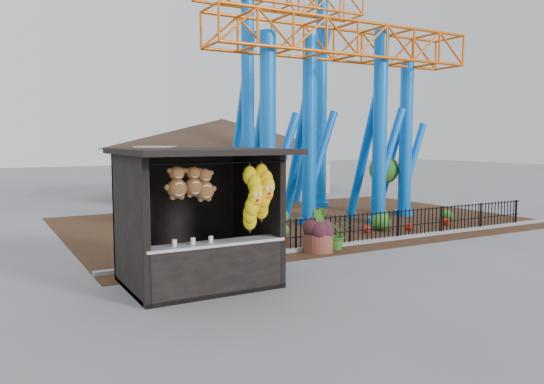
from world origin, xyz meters
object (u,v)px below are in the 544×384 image
terracotta_planter (318,243)px  potted_plant (336,234)px  prize_booth (202,220)px  roller_coaster (319,63)px

terracotta_planter → potted_plant: potted_plant is taller
prize_booth → roller_coaster: roller_coaster is taller
prize_booth → terracotta_planter: 4.87m
prize_booth → roller_coaster: bearing=42.0°
roller_coaster → terracotta_planter: 9.08m
roller_coaster → potted_plant: (-3.08, -5.53, -5.96)m
prize_booth → roller_coaster: (8.10, 7.30, 4.93)m
prize_booth → potted_plant: (5.02, 1.77, -1.04)m
potted_plant → terracotta_planter: bearing=-157.1°
prize_booth → terracotta_planter: prize_booth is taller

